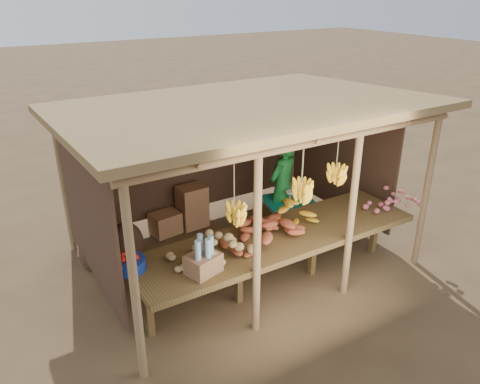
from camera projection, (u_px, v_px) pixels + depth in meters
ground at (240, 255)px, 7.08m from camera, size 60.00×60.00×0.00m
stall_structure at (237, 133)px, 6.30m from camera, size 4.70×3.50×2.43m
counter at (278, 239)px, 6.04m from camera, size 3.90×1.05×0.80m
potato_heap at (216, 244)px, 5.45m from camera, size 1.10×0.76×0.37m
sweet_potato_heap at (262, 227)px, 5.84m from camera, size 1.29×0.98×0.36m
onion_heap at (393, 195)px, 6.72m from camera, size 0.98×0.80×0.36m
banana_pile at (292, 211)px, 6.26m from camera, size 0.70×0.49×0.35m
tomato_basin at (129, 263)px, 5.26m from camera, size 0.38×0.38×0.20m
bottle_box at (203, 259)px, 5.17m from camera, size 0.43×0.37×0.46m
vendor at (282, 188)px, 7.32m from camera, size 0.71×0.59×1.67m
tarp_crate at (288, 218)px, 7.43m from camera, size 0.86×0.78×0.88m
carton_stack at (183, 212)px, 7.71m from camera, size 0.97×0.39×0.72m
burlap_sacks at (112, 244)px, 6.81m from camera, size 0.95×0.50×0.67m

